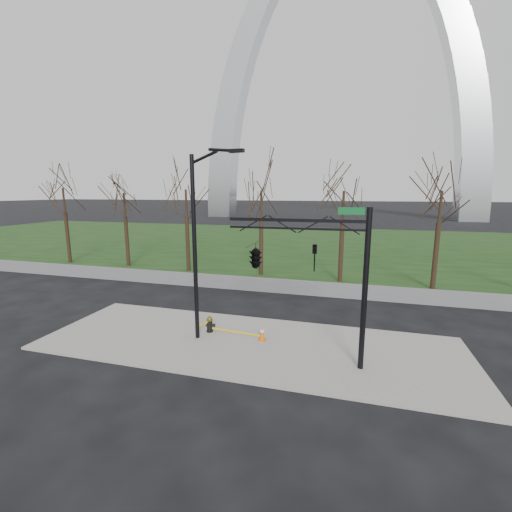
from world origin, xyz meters
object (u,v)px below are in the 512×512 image
(traffic_cone, at_px, (262,334))
(traffic_signal_mast, at_px, (276,256))
(street_light, at_px, (199,236))
(fire_hydrant, at_px, (210,324))

(traffic_cone, height_order, traffic_signal_mast, traffic_signal_mast)
(street_light, relative_size, traffic_signal_mast, 1.37)
(fire_hydrant, xyz_separation_m, traffic_signal_mast, (3.43, -1.64, 3.69))
(traffic_signal_mast, bearing_deg, fire_hydrant, 153.94)
(fire_hydrant, distance_m, street_light, 4.31)
(street_light, bearing_deg, traffic_cone, 16.54)
(fire_hydrant, bearing_deg, traffic_signal_mast, -30.23)
(traffic_signal_mast, bearing_deg, street_light, 165.45)
(fire_hydrant, bearing_deg, traffic_cone, -10.45)
(fire_hydrant, relative_size, street_light, 0.09)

